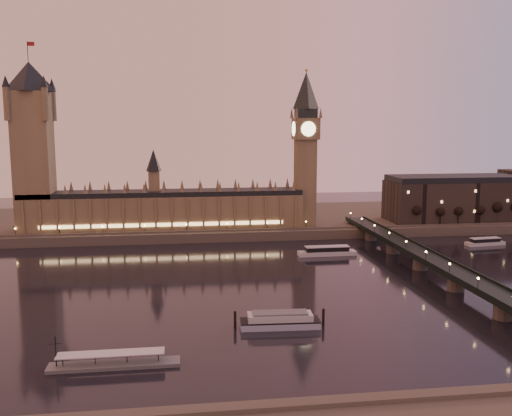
{
  "coord_description": "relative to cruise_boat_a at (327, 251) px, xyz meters",
  "views": [
    {
      "loc": [
        -30.84,
        -252.17,
        74.08
      ],
      "look_at": [
        8.82,
        35.0,
        31.33
      ],
      "focal_mm": 40.0,
      "sensor_mm": 36.0,
      "label": 1
    }
  ],
  "objects": [
    {
      "name": "ground",
      "position": [
        -52.74,
        -56.85,
        -2.34
      ],
      "size": [
        700.0,
        700.0,
        0.0
      ],
      "primitive_type": "plane",
      "color": "black",
      "rests_on": "ground"
    },
    {
      "name": "far_embankment",
      "position": [
        -22.74,
        108.15,
        0.66
      ],
      "size": [
        560.0,
        130.0,
        6.0
      ],
      "primitive_type": "cube",
      "color": "#423D35",
      "rests_on": "ground"
    },
    {
      "name": "palace_of_westminster",
      "position": [
        -92.87,
        64.14,
        19.37
      ],
      "size": [
        180.0,
        26.62,
        52.0
      ],
      "color": "brown",
      "rests_on": "ground"
    },
    {
      "name": "victoria_tower",
      "position": [
        -172.74,
        64.15,
        63.45
      ],
      "size": [
        31.68,
        31.68,
        118.0
      ],
      "color": "brown",
      "rests_on": "ground"
    },
    {
      "name": "big_ben",
      "position": [
        1.25,
        64.13,
        61.61
      ],
      "size": [
        17.68,
        17.68,
        104.0
      ],
      "color": "brown",
      "rests_on": "ground"
    },
    {
      "name": "westminster_bridge",
      "position": [
        38.87,
        -56.85,
        3.18
      ],
      "size": [
        13.2,
        260.0,
        15.3
      ],
      "color": "black",
      "rests_on": "ground"
    },
    {
      "name": "city_block",
      "position": [
        142.2,
        74.08,
        19.9
      ],
      "size": [
        155.0,
        45.0,
        34.0
      ],
      "color": "black",
      "rests_on": "ground"
    },
    {
      "name": "bare_tree_0",
      "position": [
        76.28,
        52.15,
        13.54
      ],
      "size": [
        6.5,
        6.5,
        13.22
      ],
      "color": "black",
      "rests_on": "ground"
    },
    {
      "name": "bare_tree_1",
      "position": [
        90.63,
        52.15,
        13.54
      ],
      "size": [
        6.5,
        6.5,
        13.22
      ],
      "color": "black",
      "rests_on": "ground"
    },
    {
      "name": "bare_tree_2",
      "position": [
        104.98,
        52.15,
        13.54
      ],
      "size": [
        6.5,
        6.5,
        13.22
      ],
      "color": "black",
      "rests_on": "ground"
    },
    {
      "name": "bare_tree_3",
      "position": [
        119.34,
        52.15,
        13.54
      ],
      "size": [
        6.5,
        6.5,
        13.22
      ],
      "color": "black",
      "rests_on": "ground"
    },
    {
      "name": "bare_tree_4",
      "position": [
        133.69,
        52.15,
        13.54
      ],
      "size": [
        6.5,
        6.5,
        13.22
      ],
      "color": "black",
      "rests_on": "ground"
    },
    {
      "name": "cruise_boat_a",
      "position": [
        0.0,
        0.0,
        0.0
      ],
      "size": [
        33.27,
        7.61,
        5.31
      ],
      "rotation": [
        0.0,
        0.0,
        0.01
      ],
      "color": "silver",
      "rests_on": "ground"
    },
    {
      "name": "cruise_boat_b",
      "position": [
        103.92,
        13.32,
        -0.3
      ],
      "size": [
        25.57,
        8.95,
        4.62
      ],
      "rotation": [
        0.0,
        0.0,
        0.11
      ],
      "color": "silver",
      "rests_on": "ground"
    },
    {
      "name": "moored_barge",
      "position": [
        -47.33,
        -110.98,
        0.28
      ],
      "size": [
        33.81,
        9.78,
        6.21
      ],
      "rotation": [
        0.0,
        0.0,
        -0.05
      ],
      "color": "#9CA9C7",
      "rests_on": "ground"
    },
    {
      "name": "pontoon_pier",
      "position": [
        -104.27,
        -137.93,
        -1.18
      ],
      "size": [
        40.17,
        6.69,
        10.71
      ],
      "color": "#595B5E",
      "rests_on": "ground"
    }
  ]
}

